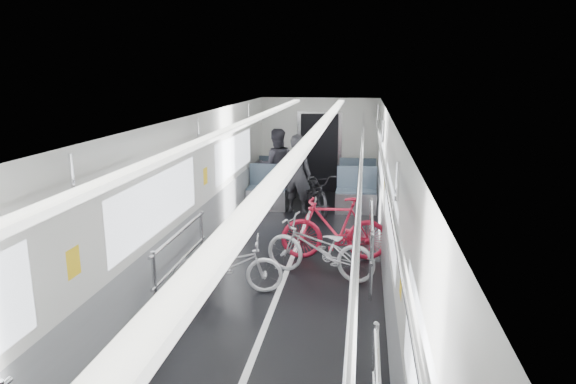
% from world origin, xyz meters
% --- Properties ---
extents(car_shell, '(3.02, 14.01, 2.41)m').
position_xyz_m(car_shell, '(0.00, 1.78, 1.13)').
color(car_shell, black).
rests_on(car_shell, ground).
extents(bike_left_far, '(1.59, 0.76, 0.80)m').
position_xyz_m(bike_left_far, '(-0.70, 0.48, 0.40)').
color(bike_left_far, silver).
rests_on(bike_left_far, floor).
extents(bike_right_mid, '(1.84, 1.07, 0.91)m').
position_xyz_m(bike_right_mid, '(0.52, 1.22, 0.46)').
color(bike_right_mid, '#B5B6BA').
rests_on(bike_right_mid, floor).
extents(bike_right_far, '(1.81, 0.64, 1.06)m').
position_xyz_m(bike_right_far, '(0.70, 2.01, 0.53)').
color(bike_right_far, '#B5162E').
rests_on(bike_right_far, floor).
extents(bike_aisle, '(1.13, 1.87, 0.93)m').
position_xyz_m(bike_aisle, '(0.15, 4.80, 0.46)').
color(bike_aisle, black).
rests_on(bike_aisle, floor).
extents(person_standing, '(0.71, 0.55, 1.74)m').
position_xyz_m(person_standing, '(-0.30, 4.80, 0.87)').
color(person_standing, black).
rests_on(person_standing, floor).
extents(person_seated, '(0.98, 0.85, 1.75)m').
position_xyz_m(person_seated, '(-0.91, 5.73, 0.87)').
color(person_seated, '#29282F').
rests_on(person_seated, floor).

